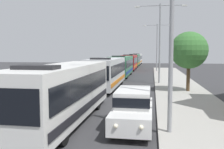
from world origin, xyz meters
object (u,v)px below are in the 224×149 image
bus_fourth_in_line (130,62)px  streetlamp_mid (160,35)px  bus_tail_end (137,58)px  streetlamp_near (172,22)px  bus_lead (65,90)px  bus_second_in_line (107,72)px  bus_middle (122,65)px  white_suv (133,107)px  roadside_tree (189,50)px  streetlamp_far (157,43)px  bus_rear (134,60)px

bus_fourth_in_line → streetlamp_mid: bearing=-75.8°
bus_tail_end → streetlamp_near: 63.92m
bus_tail_end → streetlamp_near: bearing=-85.1°
bus_lead → bus_fourth_in_line: 37.56m
bus_second_in_line → bus_middle: 12.18m
bus_tail_end → streetlamp_near: streetlamp_near is taller
bus_lead → white_suv: bearing=-7.3°
bus_tail_end → roadside_tree: roadside_tree is taller
bus_tail_end → bus_fourth_in_line: bearing=-90.0°
streetlamp_far → streetlamp_near: bearing=-90.0°
bus_middle → streetlamp_near: (5.40, -25.79, 3.36)m
bus_fourth_in_line → white_suv: bearing=-84.4°
bus_fourth_in_line → roadside_tree: roadside_tree is taller
bus_middle → streetlamp_far: bearing=60.2°
bus_tail_end → streetlamp_mid: streetlamp_mid is taller
bus_second_in_line → bus_fourth_in_line: same height
roadside_tree → bus_second_in_line: bearing=169.7°
bus_middle → streetlamp_near: size_ratio=1.44×
streetlamp_far → streetlamp_mid: bearing=-90.0°
bus_middle → bus_tail_end: bearing=90.0°
bus_fourth_in_line → streetlamp_near: bearing=-82.1°
white_suv → bus_tail_end: bearing=93.4°
bus_second_in_line → streetlamp_mid: 7.77m
streetlamp_mid → white_suv: bearing=-95.8°
bus_middle → roadside_tree: size_ratio=2.12×
bus_middle → bus_rear: (-0.00, 25.32, -0.00)m
white_suv → roadside_tree: (4.17, 11.31, 2.84)m
bus_second_in_line → roadside_tree: bearing=-10.3°
bus_lead → bus_fourth_in_line: (-0.00, 37.56, -0.00)m
bus_rear → roadside_tree: (7.86, -38.94, 2.18)m
bus_rear → streetlamp_mid: streetlamp_mid is taller
bus_lead → bus_rear: size_ratio=1.00×
bus_lead → bus_rear: 49.77m
bus_lead → bus_second_in_line: bearing=90.0°
streetlamp_near → streetlamp_far: size_ratio=0.92×
bus_second_in_line → streetlamp_far: streetlamp_far is taller
bus_fourth_in_line → streetlamp_near: 39.41m
bus_second_in_line → streetlamp_near: size_ratio=1.31×
bus_lead → streetlamp_mid: 17.58m
streetlamp_far → roadside_tree: 23.23m
bus_lead → streetlamp_far: streetlamp_far is taller
bus_lead → bus_middle: bearing=90.0°
bus_second_in_line → streetlamp_near: streetlamp_near is taller
bus_middle → streetlamp_far: streetlamp_far is taller
white_suv → streetlamp_mid: size_ratio=0.55×
bus_fourth_in_line → streetlamp_far: 7.50m
streetlamp_far → roadside_tree: size_ratio=1.60×
bus_second_in_line → streetlamp_mid: bearing=36.6°
bus_second_in_line → streetlamp_far: size_ratio=1.21×
white_suv → roadside_tree: bearing=69.8°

